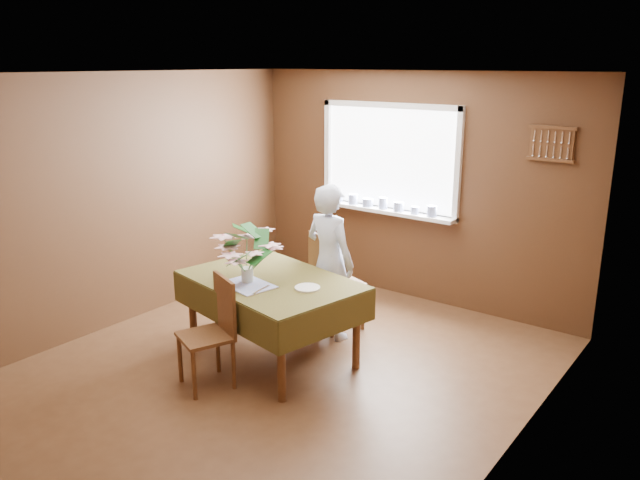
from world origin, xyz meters
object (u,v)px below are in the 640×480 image
Objects in this scene: dining_table at (271,289)px; seated_woman at (330,262)px; chair_far at (331,278)px; flower_bouquet at (246,250)px; chair_near at (214,327)px.

seated_woman is (0.14, 0.70, 0.09)m from dining_table.
chair_far is at bearing 97.16° from dining_table.
seated_woman is at bearing 144.18° from chair_far.
chair_far is 0.26m from seated_woman.
flower_bouquet is at bearing -107.86° from dining_table.
chair_near is at bearing 106.79° from chair_far.
dining_table is 1.14× the size of seated_woman.
flower_bouquet is (-0.16, -1.01, 0.51)m from chair_far.
dining_table is 1.74× the size of chair_far.
flower_bouquet is at bearing 117.57° from chair_near.
chair_near is 0.71m from flower_bouquet.
chair_far is 1.08× the size of chair_near.
chair_far is 1.14m from flower_bouquet.
flower_bouquet is at bearing 102.32° from chair_far.
seated_woman is at bearing 74.67° from flower_bouquet.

